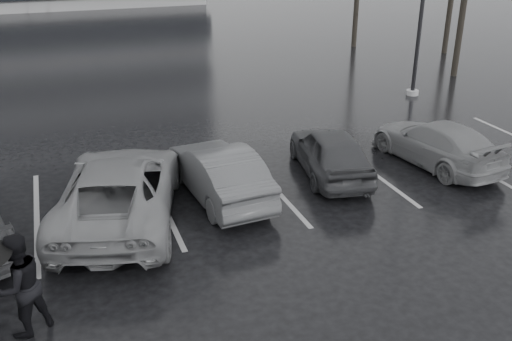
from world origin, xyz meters
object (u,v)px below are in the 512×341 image
Objects in this scene: car_main at (330,152)px; car_east at (437,143)px; car_west_b at (119,189)px; pedestrian_right at (19,285)px; car_west_a at (219,172)px.

car_east is at bearing -176.30° from car_main.
car_main is at bearing -13.13° from car_east.
car_west_b is 3.89m from pedestrian_right.
car_east is at bearing -162.45° from car_west_b.
car_east is 2.31× the size of pedestrian_right.
car_west_a is at bearing 15.25° from car_main.
car_west_a is 2.40m from car_west_b.
car_main is 3.06m from car_east.
car_main reaches higher than car_east.
car_west_a is 0.75× the size of car_west_b.
car_main is 3.10m from car_west_a.
car_west_a is 0.96× the size of car_east.
car_west_a is 2.21× the size of pedestrian_right.
car_east is at bearing 174.78° from car_west_a.
car_east is (3.04, -0.33, -0.04)m from car_main.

